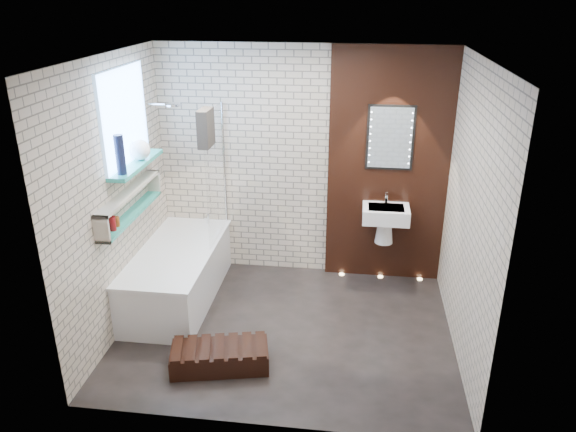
# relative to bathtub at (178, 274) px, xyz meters

# --- Properties ---
(ground) EXTENTS (3.20, 3.20, 0.00)m
(ground) POSITION_rel_bathtub_xyz_m (1.22, -0.45, -0.29)
(ground) COLOR black
(ground) RESTS_ON ground
(room_shell) EXTENTS (3.24, 3.20, 2.60)m
(room_shell) POSITION_rel_bathtub_xyz_m (1.22, -0.45, 1.01)
(room_shell) COLOR #BEB097
(room_shell) RESTS_ON ground
(walnut_panel) EXTENTS (1.30, 0.06, 2.60)m
(walnut_panel) POSITION_rel_bathtub_xyz_m (2.17, 0.82, 1.01)
(walnut_panel) COLOR black
(walnut_panel) RESTS_ON ground
(clerestory_window) EXTENTS (0.18, 1.00, 0.94)m
(clerestory_window) POSITION_rel_bathtub_xyz_m (-0.34, -0.10, 1.61)
(clerestory_window) COLOR #7FADE0
(clerestory_window) RESTS_ON room_shell
(display_niche) EXTENTS (0.14, 1.30, 0.26)m
(display_niche) POSITION_rel_bathtub_xyz_m (-0.31, -0.30, 0.91)
(display_niche) COLOR teal
(display_niche) RESTS_ON room_shell
(bathtub) EXTENTS (0.79, 1.74, 0.70)m
(bathtub) POSITION_rel_bathtub_xyz_m (0.00, 0.00, 0.00)
(bathtub) COLOR white
(bathtub) RESTS_ON ground
(bath_screen) EXTENTS (0.01, 0.78, 1.40)m
(bath_screen) POSITION_rel_bathtub_xyz_m (0.35, 0.44, 0.99)
(bath_screen) COLOR white
(bath_screen) RESTS_ON bathtub
(towel) EXTENTS (0.11, 0.28, 0.37)m
(towel) POSITION_rel_bathtub_xyz_m (0.35, 0.15, 1.56)
(towel) COLOR #282420
(towel) RESTS_ON bath_screen
(shower_head) EXTENTS (0.18, 0.18, 0.02)m
(shower_head) POSITION_rel_bathtub_xyz_m (-0.08, 0.50, 1.71)
(shower_head) COLOR silver
(shower_head) RESTS_ON room_shell
(washbasin) EXTENTS (0.50, 0.36, 0.58)m
(washbasin) POSITION_rel_bathtub_xyz_m (2.17, 0.62, 0.50)
(washbasin) COLOR white
(washbasin) RESTS_ON walnut_panel
(led_mirror) EXTENTS (0.50, 0.02, 0.70)m
(led_mirror) POSITION_rel_bathtub_xyz_m (2.17, 0.78, 1.36)
(led_mirror) COLOR black
(led_mirror) RESTS_ON walnut_panel
(walnut_step) EXTENTS (0.91, 0.55, 0.19)m
(walnut_step) POSITION_rel_bathtub_xyz_m (0.72, -1.09, -0.20)
(walnut_step) COLOR black
(walnut_step) RESTS_ON ground
(niche_bottles) EXTENTS (0.06, 0.14, 0.13)m
(niche_bottles) POSITION_rel_bathtub_xyz_m (-0.31, -0.69, 0.87)
(niche_bottles) COLOR #944216
(niche_bottles) RESTS_ON display_niche
(sill_vases) EXTENTS (0.20, 0.60, 0.36)m
(sill_vases) POSITION_rel_bathtub_xyz_m (-0.28, -0.09, 1.37)
(sill_vases) COLOR white
(sill_vases) RESTS_ON clerestory_window
(floor_uplights) EXTENTS (0.96, 0.06, 0.01)m
(floor_uplights) POSITION_rel_bathtub_xyz_m (2.17, 0.75, -0.29)
(floor_uplights) COLOR #FFD899
(floor_uplights) RESTS_ON ground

